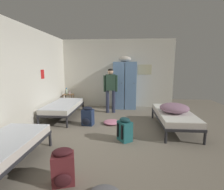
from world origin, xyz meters
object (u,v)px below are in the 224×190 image
object	(u,v)px
backpack_navy	(88,116)
backpack_maroon	(63,167)
bedding_heap	(174,108)
water_bottle	(67,91)
backpack_teal	(125,130)
bed_left_rear	(64,106)
clothes_pile_pink	(112,122)
locker_bank	(125,84)
bed_left_front	(0,149)
person_traveler	(111,87)
lotion_bottle	(70,93)
shelf_unit	(69,100)
bed_right	(174,115)

from	to	relation	value
backpack_navy	backpack_maroon	world-z (taller)	same
bedding_heap	water_bottle	bearing A→B (deg)	149.79
backpack_teal	bed_left_rear	bearing A→B (deg)	141.70
bed_left_rear	backpack_navy	distance (m)	1.17
backpack_teal	clothes_pile_pink	size ratio (longest dim) A/B	1.11
locker_bank	bedding_heap	xyz separation A→B (m)	(1.32, -2.28, -0.36)
bed_left_front	person_traveler	world-z (taller)	person_traveler
clothes_pile_pink	locker_bank	bearing A→B (deg)	79.21
bed_left_front	bed_left_rear	distance (m)	2.92
bed_left_front	backpack_teal	bearing A→B (deg)	32.70
bed_left_rear	bedding_heap	distance (m)	3.45
bed_left_front	backpack_navy	xyz separation A→B (m)	(0.95, 2.25, -0.12)
water_bottle	backpack_navy	world-z (taller)	water_bottle
water_bottle	backpack_maroon	world-z (taller)	water_bottle
backpack_teal	clothes_pile_pink	world-z (taller)	backpack_teal
water_bottle	lotion_bottle	world-z (taller)	water_bottle
locker_bank	water_bottle	world-z (taller)	locker_bank
shelf_unit	backpack_teal	bearing A→B (deg)	-51.33
shelf_unit	bed_left_rear	world-z (taller)	shelf_unit
shelf_unit	backpack_teal	world-z (taller)	shelf_unit
bed_left_front	backpack_navy	world-z (taller)	backpack_navy
bed_right	backpack_teal	bearing A→B (deg)	-147.59
bed_right	bed_left_rear	size ratio (longest dim) A/B	1.00
backpack_teal	backpack_maroon	bearing A→B (deg)	-120.35
bed_right	water_bottle	bearing A→B (deg)	151.14
person_traveler	water_bottle	xyz separation A→B (m)	(-1.83, 0.56, -0.28)
bed_right	bed_left_rear	world-z (taller)	same
bed_left_rear	bedding_heap	size ratio (longest dim) A/B	2.53
bed_right	lotion_bottle	world-z (taller)	lotion_bottle
shelf_unit	person_traveler	bearing A→B (deg)	-17.00
bed_right	backpack_teal	xyz separation A→B (m)	(-1.33, -0.84, -0.12)
shelf_unit	backpack_navy	size ratio (longest dim) A/B	1.04
bedding_heap	clothes_pile_pink	bearing A→B (deg)	168.04
shelf_unit	bed_right	bearing A→B (deg)	-29.15
bed_left_rear	backpack_teal	distance (m)	2.60
backpack_navy	clothes_pile_pink	distance (m)	0.74
bed_right	clothes_pile_pink	distance (m)	1.77
bed_right	bed_left_front	size ratio (longest dim) A/B	1.00
locker_bank	lotion_bottle	distance (m)	2.22
clothes_pile_pink	bed_right	bearing A→B (deg)	-8.66
bed_left_front	clothes_pile_pink	world-z (taller)	bed_left_front
lotion_bottle	backpack_navy	bearing A→B (deg)	-58.83
water_bottle	clothes_pile_pink	bearing A→B (deg)	-41.97
bedding_heap	lotion_bottle	world-z (taller)	bedding_heap
person_traveler	clothes_pile_pink	world-z (taller)	person_traveler
lotion_bottle	bed_right	bearing A→B (deg)	-29.14
backpack_teal	locker_bank	bearing A→B (deg)	90.58
bedding_heap	bed_left_rear	bearing A→B (deg)	165.49
backpack_navy	backpack_maroon	xyz separation A→B (m)	(0.19, -2.48, 0.00)
bed_left_rear	lotion_bottle	xyz separation A→B (m)	(-0.18, 1.21, 0.26)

